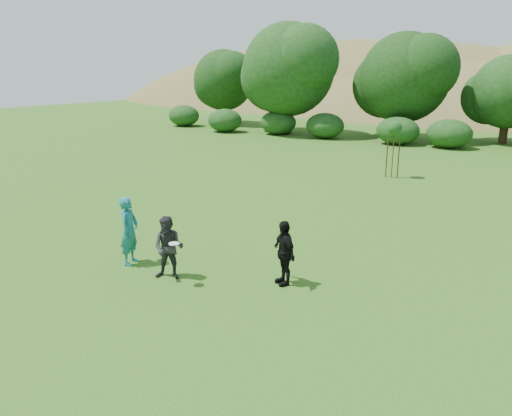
{
  "coord_description": "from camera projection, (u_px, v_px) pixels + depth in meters",
  "views": [
    {
      "loc": [
        8.45,
        -9.53,
        5.35
      ],
      "look_at": [
        0.0,
        3.0,
        1.1
      ],
      "focal_mm": 35.0,
      "sensor_mm": 36.0,
      "label": 1
    }
  ],
  "objects": [
    {
      "name": "sapling",
      "position": [
        395.0,
        130.0,
        24.6
      ],
      "size": [
        0.7,
        0.7,
        2.85
      ],
      "color": "#3D2B17",
      "rests_on": "ground"
    },
    {
      "name": "frisbee",
      "position": [
        174.0,
        244.0,
        12.44
      ],
      "size": [
        0.27,
        0.27,
        0.03
      ],
      "color": "white",
      "rests_on": "ground"
    },
    {
      "name": "ground",
      "position": [
        195.0,
        271.0,
        13.6
      ],
      "size": [
        120.0,
        120.0,
        0.0
      ],
      "primitive_type": "plane",
      "color": "#19470C",
      "rests_on": "ground"
    },
    {
      "name": "tree_row",
      "position": [
        510.0,
        75.0,
        33.43
      ],
      "size": [
        53.92,
        10.38,
        9.62
      ],
      "color": "#3A2616",
      "rests_on": "ground"
    },
    {
      "name": "hillside",
      "position": [
        507.0,
        193.0,
        71.76
      ],
      "size": [
        150.0,
        72.0,
        52.0
      ],
      "color": "olive",
      "rests_on": "ground"
    },
    {
      "name": "player_teal",
      "position": [
        129.0,
        231.0,
        13.9
      ],
      "size": [
        0.69,
        0.83,
        1.95
      ],
      "primitive_type": "imported",
      "rotation": [
        0.0,
        0.0,
        1.94
      ],
      "color": "#196F74",
      "rests_on": "ground"
    },
    {
      "name": "player_grey",
      "position": [
        169.0,
        248.0,
        12.95
      ],
      "size": [
        1.01,
        0.92,
        1.69
      ],
      "primitive_type": "imported",
      "rotation": [
        0.0,
        0.0,
        0.43
      ],
      "color": "#28282B",
      "rests_on": "ground"
    },
    {
      "name": "player_black",
      "position": [
        284.0,
        253.0,
        12.61
      ],
      "size": [
        1.06,
        0.88,
        1.69
      ],
      "primitive_type": "imported",
      "rotation": [
        0.0,
        0.0,
        -0.57
      ],
      "color": "black",
      "rests_on": "ground"
    }
  ]
}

